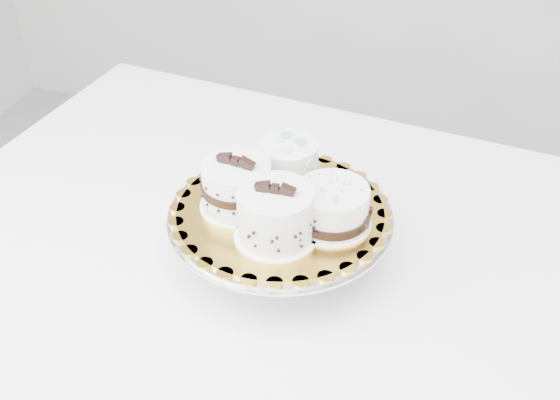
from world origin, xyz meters
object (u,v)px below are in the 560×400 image
(cake_stand, at_px, (280,227))
(cake_dots, at_px, (288,162))
(cake_board, at_px, (280,211))
(table, at_px, (313,284))
(cake_swirl, at_px, (275,216))
(cake_ribbon, at_px, (333,207))
(cake_banded, at_px, (237,187))

(cake_stand, distance_m, cake_dots, 0.10)
(cake_board, bearing_deg, table, 29.29)
(cake_stand, height_order, cake_board, cake_board)
(table, distance_m, cake_dots, 0.21)
(cake_board, height_order, cake_swirl, cake_swirl)
(table, xyz_separation_m, cake_ribbon, (0.03, -0.04, 0.19))
(cake_board, bearing_deg, cake_banded, -172.99)
(table, relative_size, cake_board, 4.67)
(cake_banded, bearing_deg, cake_stand, 16.89)
(cake_board, bearing_deg, cake_dots, 96.58)
(cake_stand, bearing_deg, cake_board, -90.00)
(cake_banded, xyz_separation_m, cake_dots, (0.05, 0.08, 0.00))
(cake_banded, xyz_separation_m, cake_ribbon, (0.14, -0.00, -0.01))
(cake_dots, distance_m, cake_ribbon, 0.12)
(cake_stand, bearing_deg, cake_dots, 96.58)
(cake_stand, bearing_deg, cake_ribbon, -6.48)
(cake_ribbon, bearing_deg, cake_banded, 178.39)
(cake_stand, xyz_separation_m, cake_banded, (-0.06, -0.01, 0.07))
(cake_board, height_order, cake_banded, cake_banded)
(cake_swirl, height_order, cake_ribbon, cake_swirl)
(cake_dots, bearing_deg, cake_board, -92.40)
(table, xyz_separation_m, cake_banded, (-0.11, -0.03, 0.20))
(cake_swirl, xyz_separation_m, cake_dots, (-0.02, 0.14, -0.00))
(table, height_order, cake_board, cake_board)
(table, height_order, cake_ribbon, cake_ribbon)
(table, relative_size, cake_stand, 4.28)
(cake_board, bearing_deg, cake_swirl, -80.62)
(table, bearing_deg, cake_swirl, -105.25)
(cake_board, xyz_separation_m, cake_ribbon, (0.08, -0.01, 0.03))
(cake_board, relative_size, cake_swirl, 2.61)
(table, relative_size, cake_swirl, 12.19)
(cake_dots, bearing_deg, cake_banded, -131.97)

